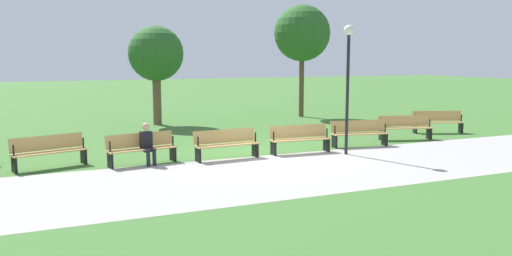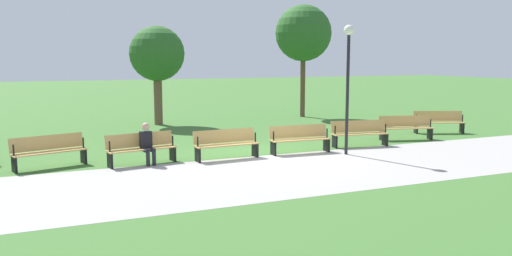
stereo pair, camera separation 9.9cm
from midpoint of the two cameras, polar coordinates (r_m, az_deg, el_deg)
name	(u,v)px [view 2 (the right image)]	position (r m, az deg, el deg)	size (l,w,h in m)	color
ground_plane	(265,156)	(15.89, 1.23, -3.19)	(120.00, 120.00, 0.00)	#3D6B2D
path_paving	(300,171)	(13.91, 5.15, -4.79)	(32.02, 4.80, 0.01)	#A39E99
bench_0	(439,121)	(22.10, 19.81, 0.71)	(2.03, 1.20, 0.89)	tan
bench_1	(405,127)	(19.92, 16.46, 0.12)	(2.05, 1.01, 0.89)	tan
bench_2	(359,133)	(18.00, 11.62, -0.50)	(2.05, 0.80, 0.89)	tan
bench_3	(300,138)	(16.46, 5.05, -1.14)	(2.02, 0.58, 0.89)	tan
bench_4	(226,143)	(15.43, -3.16, -1.71)	(2.02, 0.58, 0.89)	tan
bench_5	(141,148)	(15.04, -12.49, -2.14)	(2.05, 0.80, 0.89)	tan
bench_6	(49,150)	(15.33, -21.90, -2.33)	(2.05, 1.01, 0.89)	tan
person_seated	(147,142)	(14.92, -11.86, -1.59)	(0.39, 0.56, 1.20)	black
tree_0	(303,34)	(26.72, 5.41, 10.45)	(2.88, 2.88, 5.75)	brown
tree_2	(157,55)	(23.76, -10.86, 8.05)	(2.49, 2.49, 4.48)	brown
lamp_post	(348,65)	(16.21, 10.41, 6.91)	(0.32, 0.32, 4.04)	black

